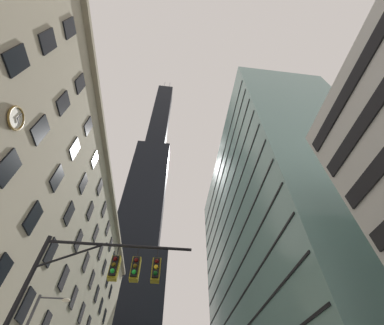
{
  "coord_description": "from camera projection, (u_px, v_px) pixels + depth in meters",
  "views": [
    {
      "loc": [
        -0.97,
        -8.09,
        1.42
      ],
      "look_at": [
        1.63,
        14.4,
        27.73
      ],
      "focal_mm": 22.8,
      "sensor_mm": 36.0,
      "label": 1
    }
  ],
  "objects": [
    {
      "name": "station_building",
      "position": [
        30.0,
        276.0,
        29.43
      ],
      "size": [
        12.84,
        59.19,
        29.57
      ],
      "color": "#B2A88E",
      "rests_on": "ground"
    },
    {
      "name": "dark_skyscraper",
      "position": [
        141.0,
        221.0,
        111.75
      ],
      "size": [
        26.68,
        26.68,
        226.92
      ],
      "color": "black",
      "rests_on": "ground"
    },
    {
      "name": "glass_office_midrise",
      "position": [
        274.0,
        245.0,
        48.09
      ],
      "size": [
        18.61,
        48.94,
        54.42
      ],
      "color": "gray",
      "rests_on": "ground"
    },
    {
      "name": "traffic_signal_mast",
      "position": [
        100.0,
        285.0,
        10.51
      ],
      "size": [
        7.11,
        0.63,
        7.9
      ],
      "color": "black",
      "rests_on": "sidewalk_left"
    }
  ]
}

